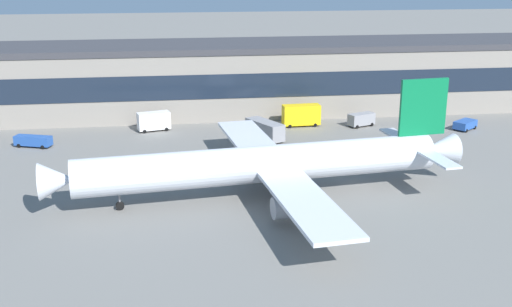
{
  "coord_description": "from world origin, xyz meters",
  "views": [
    {
      "loc": [
        -25.9,
        -82.82,
        31.52
      ],
      "look_at": [
        -14.46,
        1.7,
        5.0
      ],
      "focal_mm": 44.6,
      "sensor_mm": 36.0,
      "label": 1
    }
  ],
  "objects_px": {
    "airliner": "(267,164)",
    "catering_truck": "(302,114)",
    "traffic_cone_0": "(299,216)",
    "follow_me_car": "(423,121)",
    "fuel_truck": "(264,129)",
    "belt_loader": "(32,140)",
    "stair_truck": "(153,121)",
    "crew_van": "(361,119)",
    "pushback_tractor": "(465,124)"
  },
  "relations": [
    {
      "from": "belt_loader",
      "to": "catering_truck",
      "type": "xyz_separation_m",
      "value": [
        48.97,
        7.74,
        1.14
      ]
    },
    {
      "from": "belt_loader",
      "to": "fuel_truck",
      "type": "bearing_deg",
      "value": -0.74
    },
    {
      "from": "crew_van",
      "to": "pushback_tractor",
      "type": "bearing_deg",
      "value": -14.66
    },
    {
      "from": "stair_truck",
      "to": "traffic_cone_0",
      "type": "xyz_separation_m",
      "value": [
        18.95,
        -44.78,
        -1.69
      ]
    },
    {
      "from": "traffic_cone_0",
      "to": "catering_truck",
      "type": "bearing_deg",
      "value": 77.92
    },
    {
      "from": "belt_loader",
      "to": "traffic_cone_0",
      "type": "xyz_separation_m",
      "value": [
        39.43,
        -36.84,
        -0.86
      ]
    },
    {
      "from": "crew_van",
      "to": "catering_truck",
      "type": "distance_m",
      "value": 11.44
    },
    {
      "from": "pushback_tractor",
      "to": "catering_truck",
      "type": "distance_m",
      "value": 31.05
    },
    {
      "from": "crew_van",
      "to": "follow_me_car",
      "type": "height_order",
      "value": "crew_van"
    },
    {
      "from": "fuel_truck",
      "to": "airliner",
      "type": "bearing_deg",
      "value": -97.82
    },
    {
      "from": "airliner",
      "to": "belt_loader",
      "type": "distance_m",
      "value": 46.65
    },
    {
      "from": "belt_loader",
      "to": "follow_me_car",
      "type": "distance_m",
      "value": 72.22
    },
    {
      "from": "belt_loader",
      "to": "airliner",
      "type": "bearing_deg",
      "value": -38.31
    },
    {
      "from": "crew_van",
      "to": "catering_truck",
      "type": "height_order",
      "value": "catering_truck"
    },
    {
      "from": "airliner",
      "to": "traffic_cone_0",
      "type": "xyz_separation_m",
      "value": [
        2.93,
        -8.0,
        -4.4
      ]
    },
    {
      "from": "airliner",
      "to": "fuel_truck",
      "type": "distance_m",
      "value": 28.72
    },
    {
      "from": "stair_truck",
      "to": "traffic_cone_0",
      "type": "distance_m",
      "value": 48.65
    },
    {
      "from": "stair_truck",
      "to": "crew_van",
      "type": "bearing_deg",
      "value": -2.97
    },
    {
      "from": "airliner",
      "to": "follow_me_car",
      "type": "relative_size",
      "value": 13.12
    },
    {
      "from": "fuel_truck",
      "to": "pushback_tractor",
      "type": "bearing_deg",
      "value": 2.12
    },
    {
      "from": "follow_me_car",
      "to": "catering_truck",
      "type": "relative_size",
      "value": 0.6
    },
    {
      "from": "traffic_cone_0",
      "to": "crew_van",
      "type": "bearing_deg",
      "value": 64.04
    },
    {
      "from": "fuel_truck",
      "to": "traffic_cone_0",
      "type": "distance_m",
      "value": 36.36
    },
    {
      "from": "airliner",
      "to": "catering_truck",
      "type": "distance_m",
      "value": 38.72
    },
    {
      "from": "pushback_tractor",
      "to": "belt_loader",
      "type": "bearing_deg",
      "value": -179.34
    },
    {
      "from": "traffic_cone_0",
      "to": "belt_loader",
      "type": "bearing_deg",
      "value": 136.95
    },
    {
      "from": "crew_van",
      "to": "fuel_truck",
      "type": "relative_size",
      "value": 0.65
    },
    {
      "from": "crew_van",
      "to": "traffic_cone_0",
      "type": "bearing_deg",
      "value": -115.96
    },
    {
      "from": "belt_loader",
      "to": "pushback_tractor",
      "type": "distance_m",
      "value": 79.23
    },
    {
      "from": "fuel_truck",
      "to": "catering_truck",
      "type": "bearing_deg",
      "value": 43.92
    },
    {
      "from": "follow_me_car",
      "to": "fuel_truck",
      "type": "bearing_deg",
      "value": -171.3
    },
    {
      "from": "follow_me_car",
      "to": "belt_loader",
      "type": "bearing_deg",
      "value": -176.56
    },
    {
      "from": "airliner",
      "to": "follow_me_car",
      "type": "bearing_deg",
      "value": 42.97
    },
    {
      "from": "belt_loader",
      "to": "follow_me_car",
      "type": "relative_size",
      "value": 1.52
    },
    {
      "from": "catering_truck",
      "to": "traffic_cone_0",
      "type": "height_order",
      "value": "catering_truck"
    },
    {
      "from": "pushback_tractor",
      "to": "follow_me_car",
      "type": "xyz_separation_m",
      "value": [
        -7.14,
        3.41,
        0.04
      ]
    },
    {
      "from": "fuel_truck",
      "to": "stair_truck",
      "type": "bearing_deg",
      "value": 156.96
    },
    {
      "from": "airliner",
      "to": "traffic_cone_0",
      "type": "relative_size",
      "value": 99.62
    },
    {
      "from": "airliner",
      "to": "catering_truck",
      "type": "height_order",
      "value": "airliner"
    },
    {
      "from": "belt_loader",
      "to": "stair_truck",
      "type": "xyz_separation_m",
      "value": [
        20.48,
        7.95,
        0.83
      ]
    },
    {
      "from": "catering_truck",
      "to": "airliner",
      "type": "bearing_deg",
      "value": -108.83
    },
    {
      "from": "airliner",
      "to": "stair_truck",
      "type": "xyz_separation_m",
      "value": [
        -16.02,
        36.78,
        -2.71
      ]
    },
    {
      "from": "belt_loader",
      "to": "pushback_tractor",
      "type": "bearing_deg",
      "value": 0.66
    },
    {
      "from": "stair_truck",
      "to": "catering_truck",
      "type": "bearing_deg",
      "value": -0.4
    },
    {
      "from": "stair_truck",
      "to": "airliner",
      "type": "bearing_deg",
      "value": -66.47
    },
    {
      "from": "pushback_tractor",
      "to": "fuel_truck",
      "type": "height_order",
      "value": "fuel_truck"
    },
    {
      "from": "fuel_truck",
      "to": "traffic_cone_0",
      "type": "height_order",
      "value": "fuel_truck"
    },
    {
      "from": "airliner",
      "to": "crew_van",
      "type": "distance_m",
      "value": 42.18
    },
    {
      "from": "traffic_cone_0",
      "to": "follow_me_car",
      "type": "bearing_deg",
      "value": 51.56
    },
    {
      "from": "pushback_tractor",
      "to": "follow_me_car",
      "type": "relative_size",
      "value": 1.22
    }
  ]
}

